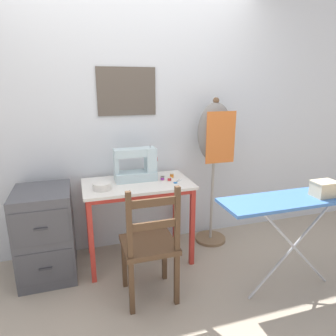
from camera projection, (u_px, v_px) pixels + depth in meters
The scene contains 14 objects.
ground_plane at pixel (146, 274), 2.63m from camera, with size 14.00×14.00×0.00m, color tan.
wall_back at pixel (129, 121), 2.86m from camera, with size 10.00×0.07×2.55m.
sewing_table at pixel (138, 194), 2.70m from camera, with size 0.96×0.56×0.76m.
sewing_machine at pixel (138, 165), 2.72m from camera, with size 0.39×0.17×0.32m.
fabric_bowl at pixel (102, 186), 2.50m from camera, with size 0.15×0.15×0.06m.
scissors at pixel (177, 182), 2.69m from camera, with size 0.11×0.11×0.01m.
thread_spool_near_machine at pixel (162, 178), 2.74m from camera, with size 0.04×0.04×0.03m.
thread_spool_mid_table at pixel (169, 179), 2.73m from camera, with size 0.04×0.04×0.03m.
thread_spool_far_edge at pixel (172, 175), 2.82m from camera, with size 0.04×0.04×0.04m.
wooden_chair at pixel (150, 246), 2.23m from camera, with size 0.40×0.38×0.94m.
filing_cabinet at pixel (46, 234), 2.54m from camera, with size 0.45×0.53×0.78m.
dress_form at pixel (215, 140), 2.92m from camera, with size 0.35×0.32×1.49m.
ironing_board at pixel (299, 202), 2.23m from camera, with size 1.23×0.33×0.81m.
storage_box at pixel (324, 189), 2.22m from camera, with size 0.18×0.13×0.12m.
Camera 1 is at (-0.50, -2.23, 1.61)m, focal length 32.00 mm.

